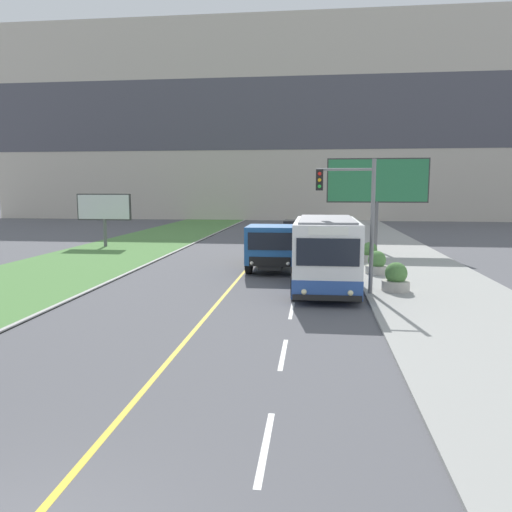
# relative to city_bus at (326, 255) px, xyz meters

# --- Properties ---
(lane_marking_centre) EXTENTS (2.88, 140.00, 0.01)m
(lane_marking_centre) POSITION_rel_city_bus_xyz_m (-3.64, -14.33, -1.51)
(lane_marking_centre) COLOR gold
(lane_marking_centre) RESTS_ON ground_plane
(apartment_block_background) EXTENTS (80.00, 8.04, 25.86)m
(apartment_block_background) POSITION_rel_city_bus_xyz_m (-3.96, 48.71, 11.42)
(apartment_block_background) COLOR beige
(apartment_block_background) RESTS_ON ground_plane
(city_bus) EXTENTS (2.63, 6.01, 2.99)m
(city_bus) POSITION_rel_city_bus_xyz_m (0.00, 0.00, 0.00)
(city_bus) COLOR white
(city_bus) RESTS_ON ground_plane
(dump_truck) EXTENTS (2.54, 6.33, 2.36)m
(dump_truck) POSITION_rel_city_bus_xyz_m (-2.53, 4.85, -0.29)
(dump_truck) COLOR black
(dump_truck) RESTS_ON ground_plane
(car_distant) EXTENTS (1.80, 4.30, 1.45)m
(car_distant) POSITION_rel_city_bus_xyz_m (-2.30, 22.26, -0.82)
(car_distant) COLOR maroon
(car_distant) RESTS_ON ground_plane
(traffic_light_mast) EXTENTS (2.28, 0.32, 5.29)m
(traffic_light_mast) POSITION_rel_city_bus_xyz_m (1.06, -0.54, 1.88)
(traffic_light_mast) COLOR slate
(traffic_light_mast) RESTS_ON ground_plane
(billboard_large) EXTENTS (6.53, 0.24, 6.11)m
(billboard_large) POSITION_rel_city_bus_xyz_m (3.54, 13.31, 3.03)
(billboard_large) COLOR #59595B
(billboard_large) RESTS_ON ground_plane
(billboard_small) EXTENTS (3.93, 0.24, 3.79)m
(billboard_small) POSITION_rel_city_bus_xyz_m (-15.39, 13.89, 1.22)
(billboard_small) COLOR #59595B
(billboard_small) RESTS_ON ground_plane
(planter_round_near) EXTENTS (1.11, 1.11, 1.16)m
(planter_round_near) POSITION_rel_city_bus_xyz_m (2.81, 0.06, -0.93)
(planter_round_near) COLOR #B7B2A8
(planter_round_near) RESTS_ON sidewalk_right
(planter_round_second) EXTENTS (1.07, 1.07, 1.11)m
(planter_round_second) POSITION_rel_city_bus_xyz_m (2.54, 4.10, -0.95)
(planter_round_second) COLOR #B7B2A8
(planter_round_second) RESTS_ON sidewalk_right
(planter_round_third) EXTENTS (1.06, 1.06, 1.10)m
(planter_round_third) POSITION_rel_city_bus_xyz_m (2.62, 8.14, -0.95)
(planter_round_third) COLOR #B7B2A8
(planter_round_third) RESTS_ON sidewalk_right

